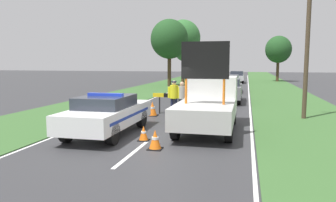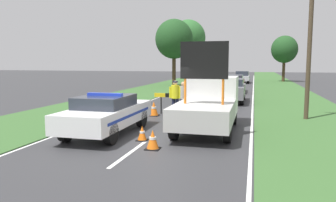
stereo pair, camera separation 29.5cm
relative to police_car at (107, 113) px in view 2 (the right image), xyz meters
name	(u,v)px [view 2 (the right image)]	position (x,y,z in m)	size (l,w,h in m)	color
ground_plane	(148,140)	(1.79, -0.58, -0.78)	(160.00, 160.00, 0.00)	#333335
lane_markings	(216,90)	(1.79, 20.01, -0.78)	(7.05, 72.68, 0.01)	silver
grass_verge_left	(153,89)	(-4.29, 19.42, -0.77)	(5.00, 120.00, 0.03)	#38602D
grass_verge_right	(283,92)	(7.86, 19.42, -0.77)	(5.00, 120.00, 0.03)	#38602D
police_car	(107,113)	(0.00, 0.00, 0.00)	(1.91, 4.96, 1.55)	white
work_truck	(209,103)	(3.57, 1.85, 0.28)	(2.07, 5.37, 3.40)	white
road_barrier	(187,97)	(2.04, 5.16, 0.12)	(3.50, 0.08, 1.07)	black
police_officer	(175,95)	(1.51, 4.68, 0.26)	(0.63, 0.40, 1.76)	#191E38
pedestrian_civilian	(183,96)	(1.90, 4.78, 0.22)	(0.61, 0.39, 1.71)	#191E38
traffic_cone_near_police	(153,140)	(2.32, -1.68, -0.48)	(0.44, 0.44, 0.61)	black
traffic_cone_centre_front	(142,133)	(1.63, -0.70, -0.53)	(0.37, 0.37, 0.51)	black
traffic_cone_near_truck	(154,109)	(0.47, 4.41, -0.43)	(0.52, 0.52, 0.72)	black
queued_car_suv_grey	(231,90)	(3.82, 11.12, 0.05)	(1.78, 4.54, 1.58)	slate
queued_car_wagon_maroon	(233,83)	(3.52, 18.44, 0.04)	(1.82, 4.16, 1.55)	maroon
queued_car_van_white	(204,78)	(-0.16, 25.41, 0.06)	(1.92, 4.50, 1.58)	silver
queued_car_sedan_silver	(242,77)	(3.81, 32.17, 0.00)	(1.77, 4.59, 1.51)	#B2B2B7
roadside_tree_near_left	(174,39)	(-3.23, 23.87, 4.35)	(4.07, 4.07, 7.30)	#42301E
roadside_tree_near_right	(188,38)	(-2.85, 29.76, 4.85)	(4.34, 4.34, 7.94)	#42301E
roadside_tree_mid_left	(192,49)	(-4.86, 43.19, 4.03)	(4.11, 4.11, 6.99)	#42301E
roadside_tree_mid_right	(284,49)	(9.16, 36.06, 3.57)	(3.49, 3.49, 6.22)	#42301E
utility_pole	(310,42)	(7.70, 5.17, 2.80)	(1.20, 0.20, 6.94)	#473828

